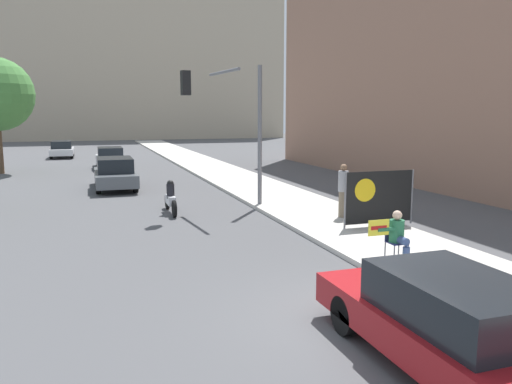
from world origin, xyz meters
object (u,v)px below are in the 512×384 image
object	(u,v)px
seated_protester	(398,235)
car_on_road_midblock	(110,157)
car_on_road_distant	(62,149)
motorcycle_on_road	(171,199)
car_on_road_nearest	(115,173)
parked_car_curbside	(449,323)
traffic_light_pole	(232,111)
pedestrian_behind	(343,190)
protest_banner	(379,197)

from	to	relation	value
seated_protester	car_on_road_midblock	bearing A→B (deg)	104.10
seated_protester	car_on_road_midblock	world-z (taller)	car_on_road_midblock
car_on_road_midblock	car_on_road_distant	distance (m)	10.14
motorcycle_on_road	car_on_road_midblock	bearing A→B (deg)	94.73
car_on_road_nearest	car_on_road_midblock	xyz separation A→B (m)	(0.19, 9.85, -0.05)
car_on_road_nearest	car_on_road_distant	world-z (taller)	car_on_road_nearest
car_on_road_midblock	motorcycle_on_road	size ratio (longest dim) A/B	2.08
parked_car_curbside	traffic_light_pole	bearing A→B (deg)	88.00
pedestrian_behind	motorcycle_on_road	size ratio (longest dim) A/B	0.79
car_on_road_nearest	car_on_road_midblock	bearing A→B (deg)	88.90
pedestrian_behind	car_on_road_distant	size ratio (longest dim) A/B	0.42
protest_banner	car_on_road_nearest	size ratio (longest dim) A/B	0.52
traffic_light_pole	protest_banner	bearing A→B (deg)	-54.56
parked_car_curbside	motorcycle_on_road	world-z (taller)	parked_car_curbside
traffic_light_pole	parked_car_curbside	bearing A→B (deg)	-92.00
pedestrian_behind	protest_banner	world-z (taller)	pedestrian_behind
car_on_road_midblock	parked_car_curbside	bearing A→B (deg)	-83.63
pedestrian_behind	car_on_road_distant	bearing A→B (deg)	-173.81
protest_banner	car_on_road_distant	xyz separation A→B (m)	(-10.41, 30.89, -0.33)
traffic_light_pole	motorcycle_on_road	world-z (taller)	traffic_light_pole
seated_protester	traffic_light_pole	distance (m)	8.82
traffic_light_pole	parked_car_curbside	size ratio (longest dim) A/B	1.13
parked_car_curbside	motorcycle_on_road	bearing A→B (deg)	98.56
seated_protester	protest_banner	distance (m)	3.92
pedestrian_behind	traffic_light_pole	world-z (taller)	traffic_light_pole
pedestrian_behind	protest_banner	distance (m)	1.60
seated_protester	parked_car_curbside	distance (m)	4.68
traffic_light_pole	car_on_road_distant	bearing A→B (deg)	105.13
protest_banner	car_on_road_distant	world-z (taller)	protest_banner
seated_protester	traffic_light_pole	xyz separation A→B (m)	(-1.61, 8.19, 2.87)
seated_protester	motorcycle_on_road	bearing A→B (deg)	117.57
seated_protester	car_on_road_nearest	xyz separation A→B (m)	(-5.47, 15.01, -0.04)
parked_car_curbside	car_on_road_midblock	world-z (taller)	car_on_road_midblock
parked_car_curbside	car_on_road_nearest	xyz separation A→B (m)	(-3.44, 19.22, 0.05)
pedestrian_behind	parked_car_curbside	world-z (taller)	pedestrian_behind
protest_banner	car_on_road_distant	size ratio (longest dim) A/B	0.57
protest_banner	car_on_road_nearest	bearing A→B (deg)	122.04
traffic_light_pole	parked_car_curbside	xyz separation A→B (m)	(-0.43, -12.40, -2.96)
traffic_light_pole	car_on_road_nearest	size ratio (longest dim) A/B	1.11
car_on_road_nearest	motorcycle_on_road	bearing A→B (deg)	-77.03
seated_protester	car_on_road_distant	xyz separation A→B (m)	(-8.70, 34.41, -0.09)
seated_protester	car_on_road_distant	size ratio (longest dim) A/B	0.29
seated_protester	parked_car_curbside	bearing A→B (deg)	-113.72
traffic_light_pole	car_on_road_nearest	xyz separation A→B (m)	(-3.87, 6.82, -2.91)
traffic_light_pole	pedestrian_behind	bearing A→B (deg)	-46.70
traffic_light_pole	car_on_road_nearest	bearing A→B (deg)	119.55
car_on_road_nearest	motorcycle_on_road	size ratio (longest dim) A/B	2.08
parked_car_curbside	car_on_road_midblock	xyz separation A→B (m)	(-3.25, 29.07, 0.00)
car_on_road_nearest	motorcycle_on_road	world-z (taller)	car_on_road_nearest
motorcycle_on_road	parked_car_curbside	bearing A→B (deg)	-81.44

